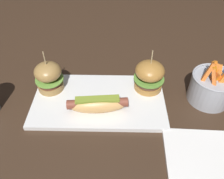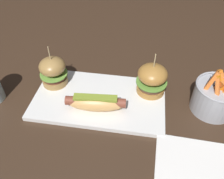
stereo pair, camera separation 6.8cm
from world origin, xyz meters
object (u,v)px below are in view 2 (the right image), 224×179
slider_left (53,71)px  fries_bucket (216,97)px  hot_dog (96,103)px  slider_right (152,79)px  platter_main (99,99)px

slider_left → fries_bucket: slider_left is taller
hot_dog → slider_right: (0.15, 0.10, 0.02)m
slider_left → slider_right: slider_right is taller
hot_dog → slider_left: slider_left is taller
hot_dog → slider_left: size_ratio=1.26×
hot_dog → slider_right: bearing=34.0°
slider_left → fries_bucket: (0.50, -0.02, -0.01)m
hot_dog → fries_bucket: 0.35m
slider_left → slider_right: bearing=1.8°
fries_bucket → slider_left: bearing=177.1°
platter_main → slider_right: bearing=19.8°
slider_right → fries_bucket: (0.19, -0.03, -0.01)m
platter_main → hot_dog: size_ratio=2.29×
hot_dog → slider_left: (-0.16, 0.09, 0.02)m
slider_right → fries_bucket: bearing=-10.5°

